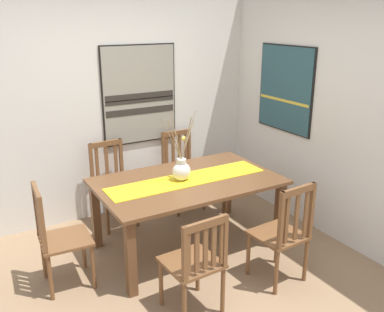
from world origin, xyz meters
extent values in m
cube|color=#8E7051|center=(0.00, 0.00, -0.01)|extent=(6.40, 6.40, 0.03)
cube|color=silver|center=(0.00, 1.86, 1.35)|extent=(6.40, 0.12, 2.70)
cube|color=silver|center=(1.86, 0.00, 1.35)|extent=(0.12, 6.40, 2.70)
cube|color=brown|center=(0.35, 0.62, 0.73)|extent=(1.78, 1.10, 0.03)
cube|color=brown|center=(-0.45, 0.15, 0.35)|extent=(0.08, 0.08, 0.71)
cube|color=brown|center=(1.16, 0.15, 0.35)|extent=(0.08, 0.08, 0.71)
cube|color=brown|center=(-0.45, 1.09, 0.35)|extent=(0.08, 0.08, 0.71)
cube|color=brown|center=(1.16, 1.09, 0.35)|extent=(0.08, 0.08, 0.71)
cube|color=gold|center=(0.35, 0.62, 0.75)|extent=(1.63, 0.36, 0.01)
ellipsoid|color=silver|center=(0.29, 0.63, 0.84)|extent=(0.19, 0.16, 0.19)
cylinder|color=silver|center=(0.29, 0.63, 0.94)|extent=(0.09, 0.09, 0.05)
cylinder|color=#997F5B|center=(0.37, 0.64, 1.20)|extent=(0.17, 0.01, 0.46)
cylinder|color=#997F5B|center=(0.24, 0.63, 1.21)|extent=(0.12, 0.01, 0.49)
cylinder|color=#997F5B|center=(0.34, 0.62, 1.17)|extent=(0.11, 0.04, 0.41)
cylinder|color=#997F5B|center=(0.38, 0.66, 1.14)|extent=(0.18, 0.06, 0.35)
cylinder|color=#997F5B|center=(0.18, 0.62, 1.19)|extent=(0.23, 0.02, 0.44)
cylinder|color=#997F5B|center=(0.25, 0.61, 1.11)|extent=(0.09, 0.05, 0.29)
cylinder|color=#997F5B|center=(0.20, 0.58, 1.18)|extent=(0.19, 0.11, 0.44)
sphere|color=#E5CC4C|center=(0.34, 0.66, 1.16)|extent=(0.05, 0.05, 0.05)
cube|color=brown|center=(0.78, 1.47, 0.44)|extent=(0.42, 0.42, 0.03)
cylinder|color=brown|center=(0.96, 1.29, 0.21)|extent=(0.04, 0.04, 0.42)
cylinder|color=brown|center=(0.60, 1.29, 0.21)|extent=(0.04, 0.04, 0.42)
cylinder|color=brown|center=(0.96, 1.65, 0.21)|extent=(0.04, 0.04, 0.42)
cylinder|color=brown|center=(0.60, 1.65, 0.21)|extent=(0.04, 0.04, 0.42)
cube|color=brown|center=(0.96, 1.66, 0.70)|extent=(0.04, 0.04, 0.50)
cube|color=brown|center=(0.60, 1.66, 0.70)|extent=(0.04, 0.04, 0.50)
cube|color=brown|center=(0.78, 1.66, 0.92)|extent=(0.38, 0.04, 0.06)
cube|color=brown|center=(0.92, 1.66, 0.68)|extent=(0.04, 0.02, 0.41)
cube|color=brown|center=(0.83, 1.66, 0.68)|extent=(0.04, 0.02, 0.41)
cube|color=brown|center=(0.73, 1.66, 0.68)|extent=(0.04, 0.02, 0.41)
cube|color=brown|center=(0.64, 1.66, 0.68)|extent=(0.04, 0.02, 0.41)
cube|color=brown|center=(-0.88, 0.60, 0.44)|extent=(0.44, 0.44, 0.03)
cylinder|color=brown|center=(-0.69, 0.77, 0.21)|extent=(0.04, 0.04, 0.42)
cylinder|color=brown|center=(-0.71, 0.41, 0.21)|extent=(0.04, 0.04, 0.42)
cylinder|color=brown|center=(-1.05, 0.79, 0.21)|extent=(0.04, 0.04, 0.42)
cylinder|color=brown|center=(-1.07, 0.43, 0.21)|extent=(0.04, 0.04, 0.42)
cube|color=brown|center=(-1.06, 0.79, 0.70)|extent=(0.04, 0.04, 0.50)
cube|color=brown|center=(-1.08, 0.43, 0.70)|extent=(0.04, 0.04, 0.50)
cube|color=brown|center=(-1.07, 0.61, 0.92)|extent=(0.05, 0.38, 0.06)
cube|color=brown|center=(-1.06, 0.76, 0.68)|extent=(0.02, 0.04, 0.41)
cube|color=brown|center=(-1.06, 0.68, 0.68)|extent=(0.02, 0.04, 0.41)
cube|color=brown|center=(-1.07, 0.61, 0.68)|extent=(0.02, 0.04, 0.41)
cube|color=brown|center=(-1.07, 0.53, 0.68)|extent=(0.02, 0.04, 0.41)
cube|color=brown|center=(-1.07, 0.46, 0.68)|extent=(0.02, 0.04, 0.41)
cube|color=brown|center=(-0.11, 1.47, 0.44)|extent=(0.45, 0.45, 0.03)
cylinder|color=brown|center=(0.08, 1.30, 0.21)|extent=(0.04, 0.04, 0.42)
cylinder|color=brown|center=(-0.27, 1.28, 0.21)|extent=(0.04, 0.04, 0.42)
cylinder|color=brown|center=(0.06, 1.66, 0.21)|extent=(0.04, 0.04, 0.42)
cylinder|color=brown|center=(-0.30, 1.64, 0.21)|extent=(0.04, 0.04, 0.42)
cube|color=brown|center=(0.06, 1.67, 0.70)|extent=(0.04, 0.04, 0.50)
cube|color=brown|center=(-0.30, 1.65, 0.70)|extent=(0.04, 0.04, 0.50)
cube|color=brown|center=(-0.12, 1.66, 0.92)|extent=(0.38, 0.06, 0.06)
cube|color=brown|center=(-0.01, 1.67, 0.68)|extent=(0.04, 0.02, 0.41)
cube|color=brown|center=(-0.12, 1.66, 0.68)|extent=(0.04, 0.02, 0.41)
cube|color=brown|center=(-0.23, 1.65, 0.68)|extent=(0.04, 0.02, 0.41)
cube|color=brown|center=(-0.11, -0.26, 0.44)|extent=(0.44, 0.44, 0.03)
cylinder|color=brown|center=(-0.30, -0.09, 0.21)|extent=(0.04, 0.04, 0.42)
cylinder|color=brown|center=(0.06, -0.07, 0.21)|extent=(0.04, 0.04, 0.42)
cylinder|color=brown|center=(-0.28, -0.45, 0.21)|extent=(0.04, 0.04, 0.42)
cylinder|color=brown|center=(0.08, -0.43, 0.21)|extent=(0.04, 0.04, 0.42)
cube|color=brown|center=(-0.28, -0.46, 0.67)|extent=(0.04, 0.04, 0.43)
cube|color=brown|center=(0.08, -0.44, 0.67)|extent=(0.04, 0.04, 0.43)
cube|color=brown|center=(-0.10, -0.45, 0.85)|extent=(0.38, 0.05, 0.06)
cube|color=brown|center=(-0.25, -0.46, 0.65)|extent=(0.04, 0.02, 0.34)
cube|color=brown|center=(-0.17, -0.45, 0.65)|extent=(0.04, 0.02, 0.34)
cube|color=brown|center=(-0.10, -0.45, 0.65)|extent=(0.04, 0.02, 0.34)
cube|color=brown|center=(-0.02, -0.45, 0.65)|extent=(0.04, 0.02, 0.34)
cube|color=brown|center=(0.06, -0.44, 0.65)|extent=(0.04, 0.02, 0.34)
cube|color=brown|center=(0.78, -0.26, 0.44)|extent=(0.45, 0.45, 0.03)
cylinder|color=brown|center=(0.59, -0.09, 0.21)|extent=(0.04, 0.04, 0.42)
cylinder|color=brown|center=(0.95, -0.07, 0.21)|extent=(0.04, 0.04, 0.42)
cylinder|color=brown|center=(0.61, -0.45, 0.21)|extent=(0.04, 0.04, 0.42)
cylinder|color=brown|center=(0.97, -0.43, 0.21)|extent=(0.04, 0.04, 0.42)
cube|color=brown|center=(0.61, -0.46, 0.70)|extent=(0.04, 0.04, 0.51)
cube|color=brown|center=(0.97, -0.44, 0.70)|extent=(0.04, 0.04, 0.51)
cube|color=brown|center=(0.79, -0.45, 0.93)|extent=(0.38, 0.06, 0.06)
cube|color=brown|center=(0.68, -0.46, 0.69)|extent=(0.04, 0.02, 0.42)
cube|color=brown|center=(0.79, -0.45, 0.69)|extent=(0.04, 0.02, 0.42)
cube|color=brown|center=(0.91, -0.44, 0.69)|extent=(0.04, 0.02, 0.42)
cube|color=black|center=(0.37, 1.80, 1.41)|extent=(0.91, 0.04, 1.15)
cube|color=gray|center=(0.37, 1.78, 1.41)|extent=(0.88, 0.01, 1.12)
cube|color=#2D2823|center=(0.37, 1.77, 1.39)|extent=(0.85, 0.00, 0.07)
cube|color=#2D2823|center=(0.37, 1.77, 1.22)|extent=(0.85, 0.00, 0.08)
cube|color=#2D2823|center=(0.37, 1.77, 1.34)|extent=(0.85, 0.00, 0.05)
cube|color=black|center=(1.80, 0.89, 1.49)|extent=(0.04, 0.87, 0.98)
cube|color=#284C56|center=(1.78, 0.89, 1.49)|extent=(0.01, 0.84, 0.95)
cube|color=gold|center=(1.77, 0.89, 1.35)|extent=(0.00, 0.81, 0.03)
camera|label=1|loc=(-1.56, -2.80, 2.29)|focal=39.91mm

